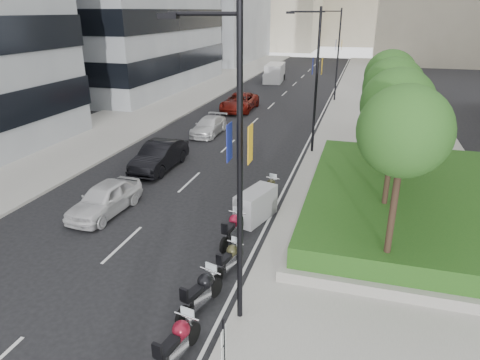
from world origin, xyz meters
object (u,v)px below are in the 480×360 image
at_px(motorcycle_2, 201,293).
at_px(lamp_post_0, 234,162).
at_px(lamp_post_1, 314,75).
at_px(car_c, 209,126).
at_px(lamp_post_2, 337,50).
at_px(motorcycle_6, 269,190).
at_px(motorcycle_3, 229,259).
at_px(delivery_van, 274,74).
at_px(parking_sign, 224,357).
at_px(motorcycle_1, 177,344).
at_px(motorcycle_5, 256,205).
at_px(car_b, 159,156).
at_px(car_a, 105,199).
at_px(car_d, 239,102).
at_px(motorcycle_4, 233,229).

bearing_deg(motorcycle_2, lamp_post_0, -80.39).
relative_size(lamp_post_1, car_c, 2.04).
xyz_separation_m(lamp_post_2, motorcycle_6, (-0.92, -26.15, -4.51)).
bearing_deg(lamp_post_0, motorcycle_6, 95.91).
height_order(motorcycle_3, car_c, car_c).
bearing_deg(car_c, delivery_van, 91.82).
relative_size(parking_sign, motorcycle_3, 1.28).
distance_m(lamp_post_2, delivery_van, 14.44).
bearing_deg(motorcycle_1, motorcycle_5, 10.49).
height_order(motorcycle_5, delivery_van, delivery_van).
bearing_deg(lamp_post_2, parking_sign, -89.01).
height_order(motorcycle_5, car_b, car_b).
relative_size(lamp_post_0, car_a, 2.11).
relative_size(motorcycle_1, motorcycle_6, 1.10).
bearing_deg(lamp_post_0, car_d, 106.02).
bearing_deg(lamp_post_1, parking_sign, -88.12).
bearing_deg(parking_sign, motorcycle_3, 106.40).
distance_m(lamp_post_0, lamp_post_1, 17.00).
height_order(lamp_post_1, delivery_van, lamp_post_1).
distance_m(lamp_post_0, motorcycle_2, 4.60).
distance_m(lamp_post_1, car_b, 10.70).
relative_size(lamp_post_2, parking_sign, 3.60).
distance_m(motorcycle_2, car_a, 8.51).
bearing_deg(delivery_van, motorcycle_6, -82.77).
xyz_separation_m(motorcycle_1, car_c, (-6.98, 21.55, 0.03)).
xyz_separation_m(lamp_post_0, delivery_van, (-8.51, 45.96, -4.00)).
bearing_deg(motorcycle_4, lamp_post_0, -156.29).
bearing_deg(motorcycle_1, parking_sign, -109.06).
bearing_deg(parking_sign, lamp_post_2, 90.99).
xyz_separation_m(motorcycle_2, motorcycle_4, (-0.29, 4.30, -0.02)).
height_order(motorcycle_4, delivery_van, delivery_van).
bearing_deg(lamp_post_0, parking_sign, -77.67).
distance_m(parking_sign, delivery_van, 49.82).
distance_m(parking_sign, car_d, 32.27).
relative_size(lamp_post_2, car_b, 1.85).
height_order(motorcycle_2, car_c, car_c).
relative_size(lamp_post_0, parking_sign, 3.60).
relative_size(lamp_post_0, motorcycle_3, 4.60).
bearing_deg(parking_sign, motorcycle_6, 97.56).
bearing_deg(motorcycle_3, lamp_post_1, 8.62).
xyz_separation_m(car_a, delivery_van, (-0.64, 40.62, 0.34)).
bearing_deg(motorcycle_5, car_d, 34.83).
relative_size(lamp_post_1, motorcycle_1, 3.95).
bearing_deg(parking_sign, car_c, 110.97).
height_order(motorcycle_2, delivery_van, delivery_van).
distance_m(motorcycle_1, motorcycle_6, 10.95).
distance_m(parking_sign, motorcycle_4, 7.76).
distance_m(motorcycle_1, car_a, 10.14).
relative_size(car_d, delivery_van, 1.03).
bearing_deg(car_d, motorcycle_6, -69.92).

